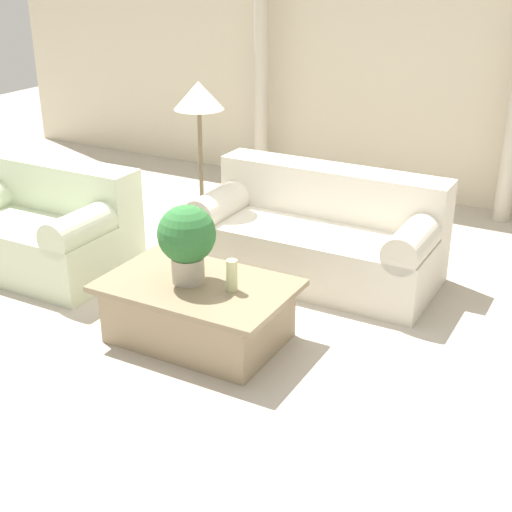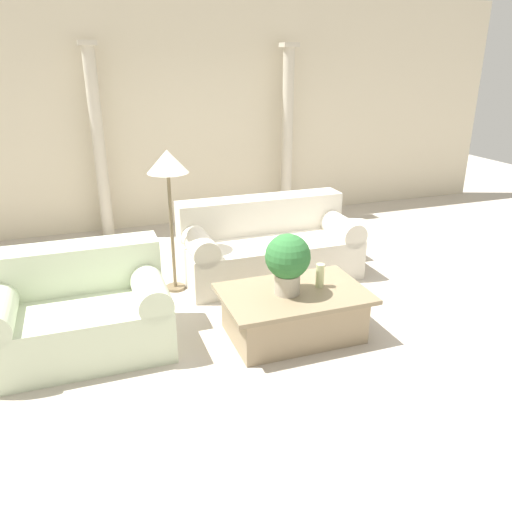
% 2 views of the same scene
% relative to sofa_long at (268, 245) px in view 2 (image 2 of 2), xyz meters
% --- Properties ---
extents(ground_plane, '(16.00, 16.00, 0.00)m').
position_rel_sofa_long_xyz_m(ground_plane, '(-0.25, -0.91, -0.35)').
color(ground_plane, '#BCB2A3').
extents(wall_back, '(10.00, 0.06, 3.20)m').
position_rel_sofa_long_xyz_m(wall_back, '(-0.25, 2.31, 1.25)').
color(wall_back, beige).
rests_on(wall_back, ground_plane).
extents(sofa_long, '(1.94, 0.92, 0.85)m').
position_rel_sofa_long_xyz_m(sofa_long, '(0.00, 0.00, 0.00)').
color(sofa_long, beige).
rests_on(sofa_long, ground_plane).
extents(loveseat, '(1.44, 0.92, 0.85)m').
position_rel_sofa_long_xyz_m(loveseat, '(-2.05, -0.95, 0.01)').
color(loveseat, beige).
rests_on(loveseat, ground_plane).
extents(coffee_table, '(1.27, 0.82, 0.43)m').
position_rel_sofa_long_xyz_m(coffee_table, '(-0.28, -1.37, -0.13)').
color(coffee_table, '#998466').
rests_on(coffee_table, ground_plane).
extents(potted_plant, '(0.39, 0.39, 0.53)m').
position_rel_sofa_long_xyz_m(potted_plant, '(-0.35, -1.37, 0.39)').
color(potted_plant, '#B2A893').
rests_on(potted_plant, coffee_table).
extents(pillar_candle, '(0.07, 0.07, 0.21)m').
position_rel_sofa_long_xyz_m(pillar_candle, '(-0.02, -1.35, 0.18)').
color(pillar_candle, beige).
rests_on(pillar_candle, coffee_table).
extents(floor_lamp, '(0.41, 0.41, 1.49)m').
position_rel_sofa_long_xyz_m(floor_lamp, '(-1.08, -0.06, 0.96)').
color(floor_lamp, brown).
rests_on(floor_lamp, ground_plane).
extents(column_left, '(0.23, 0.23, 2.53)m').
position_rel_sofa_long_xyz_m(column_left, '(-1.63, 2.02, 0.95)').
color(column_left, beige).
rests_on(column_left, ground_plane).
extents(column_right, '(0.23, 0.23, 2.53)m').
position_rel_sofa_long_xyz_m(column_right, '(1.07, 2.02, 0.95)').
color(column_right, beige).
rests_on(column_right, ground_plane).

